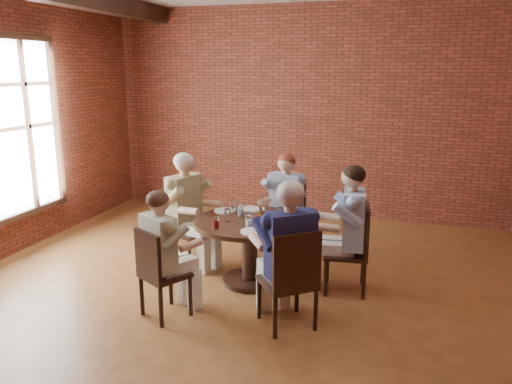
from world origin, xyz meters
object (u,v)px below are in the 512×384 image
(diner_b, at_px, (284,206))
(diner_e, at_px, (287,255))
(dining_table, at_px, (250,239))
(diner_c, at_px, (188,210))
(diner_a, at_px, (347,229))
(chair_b, at_px, (287,216))
(chair_e, at_px, (291,277))
(chair_d, at_px, (158,271))
(chair_c, at_px, (183,223))
(chair_a, at_px, (355,245))
(smartphone, at_px, (287,228))
(diner_d, at_px, (164,255))

(diner_b, xyz_separation_m, diner_e, (0.47, -1.79, 0.04))
(dining_table, distance_m, diner_e, 1.05)
(diner_c, bearing_deg, diner_a, -76.15)
(chair_b, bearing_deg, dining_table, -90.00)
(diner_a, relative_size, chair_e, 1.43)
(chair_d, bearing_deg, chair_c, -45.04)
(chair_e, bearing_deg, chair_a, -152.07)
(dining_table, xyz_separation_m, chair_a, (1.16, 0.13, -0.00))
(diner_a, bearing_deg, dining_table, -90.00)
(chair_a, distance_m, smartphone, 0.78)
(diner_c, height_order, chair_d, diner_c)
(diner_d, bearing_deg, chair_d, 90.00)
(diner_c, bearing_deg, chair_d, -147.99)
(chair_d, bearing_deg, dining_table, -90.00)
(chair_e, xyz_separation_m, diner_e, (-0.06, 0.08, 0.18))
(chair_a, bearing_deg, chair_e, -31.09)
(dining_table, distance_m, chair_e, 1.13)
(chair_e, bearing_deg, diner_c, -75.00)
(diner_d, bearing_deg, smartphone, -111.49)
(chair_d, bearing_deg, diner_d, -90.00)
(chair_e, distance_m, smartphone, 0.80)
(diner_d, bearing_deg, chair_e, -146.32)
(chair_e, bearing_deg, diner_b, -111.78)
(dining_table, bearing_deg, chair_d, -119.38)
(dining_table, height_order, chair_e, chair_e)
(dining_table, height_order, diner_d, diner_d)
(diner_b, bearing_deg, chair_e, -64.93)
(smartphone, bearing_deg, diner_b, 80.96)
(chair_c, distance_m, diner_d, 1.41)
(diner_b, xyz_separation_m, smartphone, (0.31, -1.13, 0.08))
(diner_a, height_order, chair_d, diner_a)
(chair_a, relative_size, chair_e, 0.99)
(diner_c, bearing_deg, diner_e, -107.10)
(chair_a, relative_size, diner_b, 0.73)
(chair_a, distance_m, chair_e, 1.13)
(dining_table, distance_m, diner_d, 1.14)
(chair_d, relative_size, chair_e, 0.92)
(chair_a, relative_size, smartphone, 6.50)
(dining_table, relative_size, diner_d, 0.97)
(chair_b, bearing_deg, diner_c, -136.03)
(chair_e, bearing_deg, diner_e, -90.00)
(chair_e, height_order, smartphone, chair_e)
(diner_a, height_order, diner_e, diner_e)
(chair_a, height_order, diner_e, diner_e)
(diner_d, relative_size, chair_e, 1.30)
(diner_a, bearing_deg, chair_a, 90.00)
(chair_b, height_order, chair_e, chair_e)
(diner_b, xyz_separation_m, chair_c, (-1.15, -0.62, -0.14))
(smartphone, bearing_deg, diner_d, -165.02)
(chair_b, xyz_separation_m, diner_d, (-0.73, -2.05, 0.13))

